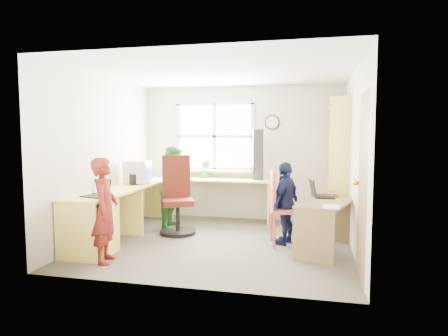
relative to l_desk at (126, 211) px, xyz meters
name	(u,v)px	position (x,y,z in m)	size (l,w,h in m)	color
room	(222,157)	(1.32, 0.38, 0.76)	(3.64, 3.44, 2.44)	#474038
l_desk	(126,211)	(0.00, 0.00, 0.00)	(2.38, 2.95, 0.75)	#FFE365
right_desk	(327,215)	(2.77, 0.20, 0.03)	(0.86, 1.27, 0.67)	olive
bookshelf	(337,168)	(2.96, 1.47, 0.55)	(0.30, 1.02, 2.10)	#FFE365
swivel_chair	(177,200)	(0.51, 0.72, 0.06)	(0.74, 0.74, 1.21)	black
wooden_chair	(281,205)	(2.16, 0.39, 0.11)	(0.53, 0.53, 1.04)	#CD5344
crt_monitor	(138,172)	(-0.17, 0.77, 0.48)	(0.41, 0.37, 0.37)	silver
laptop_left	(98,192)	(-0.12, -0.55, 0.34)	(0.38, 0.34, 0.21)	black
laptop_right	(319,193)	(2.66, 0.52, 0.27)	(0.36, 0.41, 0.25)	black
speaker_a	(133,180)	(-0.17, 0.60, 0.38)	(0.10, 0.10, 0.17)	black
speaker_b	(148,176)	(-0.15, 1.13, 0.38)	(0.11, 0.11, 0.17)	black
cd_tower	(258,155)	(1.64, 1.73, 0.73)	(0.21, 0.20, 0.87)	black
game_box	(328,194)	(2.80, 0.63, 0.24)	(0.31, 0.31, 0.06)	red
paper_a	(105,192)	(-0.22, -0.17, 0.30)	(0.29, 0.33, 0.00)	white
paper_b	(331,207)	(2.81, -0.21, 0.22)	(0.21, 0.29, 0.00)	white
potted_plant	(205,169)	(0.67, 1.79, 0.45)	(0.17, 0.14, 0.32)	#2D7033
person_red	(105,210)	(0.15, -0.84, 0.18)	(0.46, 0.30, 1.27)	maroon
person_green	(175,187)	(0.35, 1.08, 0.22)	(0.65, 0.51, 1.35)	#34752E
person_navy	(286,203)	(2.21, 0.45, 0.12)	(0.68, 0.28, 1.16)	#13183E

